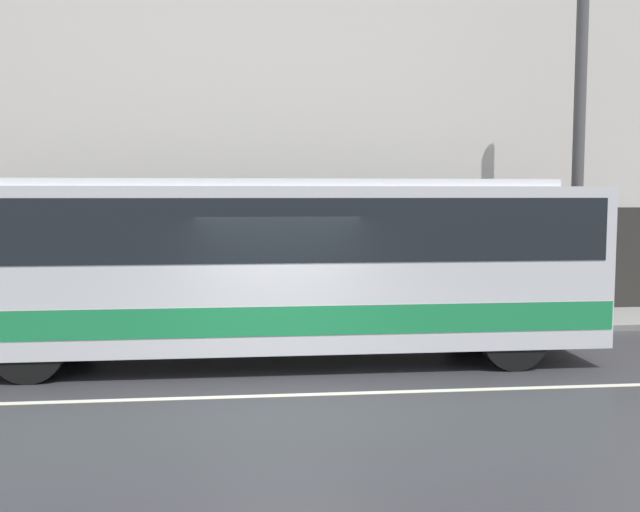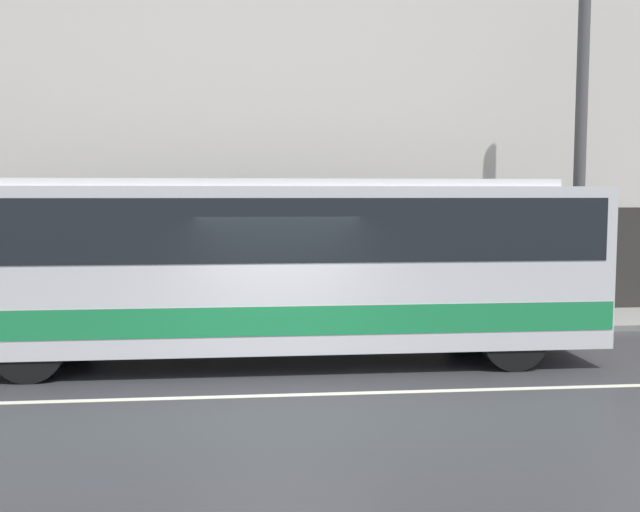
{
  "view_description": "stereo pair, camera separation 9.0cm",
  "coord_description": "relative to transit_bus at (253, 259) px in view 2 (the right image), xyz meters",
  "views": [
    {
      "loc": [
        -0.52,
        -9.86,
        2.84
      ],
      "look_at": [
        0.76,
        2.18,
        1.79
      ],
      "focal_mm": 40.0,
      "sensor_mm": 36.0,
      "label": 1
    },
    {
      "loc": [
        -0.43,
        -9.87,
        2.84
      ],
      "look_at": [
        0.76,
        2.18,
        1.79
      ],
      "focal_mm": 40.0,
      "sensor_mm": 36.0,
      "label": 2
    }
  ],
  "objects": [
    {
      "name": "pedestrian_waiting",
      "position": [
        -3.1,
        2.63,
        -0.83
      ],
      "size": [
        0.36,
        0.36,
        1.68
      ],
      "color": "#333338",
      "rests_on": "sidewalk"
    },
    {
      "name": "transit_bus",
      "position": [
        0.0,
        0.0,
        0.0
      ],
      "size": [
        11.57,
        2.51,
        3.08
      ],
      "color": "silver",
      "rests_on": "ground_plane"
    },
    {
      "name": "ground_plane",
      "position": [
        0.37,
        -2.18,
        -1.74
      ],
      "size": [
        60.0,
        60.0,
        0.0
      ],
      "primitive_type": "plane",
      "color": "#333338"
    },
    {
      "name": "utility_pole_near",
      "position": [
        6.82,
        2.32,
        2.17
      ],
      "size": [
        0.24,
        0.24,
        7.56
      ],
      "color": "#4C4C4F",
      "rests_on": "sidewalk"
    },
    {
      "name": "building_facade",
      "position": [
        0.37,
        4.24,
        3.13
      ],
      "size": [
        60.0,
        0.35,
        10.1
      ],
      "color": "silver",
      "rests_on": "ground_plane"
    },
    {
      "name": "sidewalk",
      "position": [
        0.37,
        2.96,
        -1.67
      ],
      "size": [
        60.0,
        2.27,
        0.13
      ],
      "color": "gray",
      "rests_on": "ground_plane"
    },
    {
      "name": "lane_stripe",
      "position": [
        0.37,
        -2.18,
        -1.73
      ],
      "size": [
        54.0,
        0.14,
        0.01
      ],
      "color": "beige",
      "rests_on": "ground_plane"
    }
  ]
}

